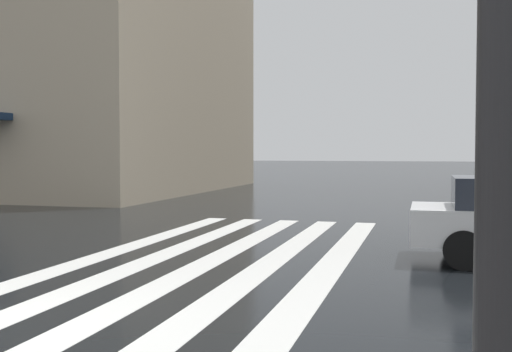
{
  "coord_description": "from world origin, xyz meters",
  "views": [
    {
      "loc": [
        -5.16,
        -4.31,
        1.83
      ],
      "look_at": [
        8.33,
        -0.56,
        1.26
      ],
      "focal_mm": 42.71,
      "sensor_mm": 36.0,
      "label": 1
    }
  ],
  "objects": [
    {
      "name": "zebra_crossing",
      "position": [
        4.0,
        -0.88,
        0.0
      ],
      "size": [
        13.0,
        4.5,
        0.01
      ],
      "color": "silver",
      "rests_on": "ground_plane"
    }
  ]
}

